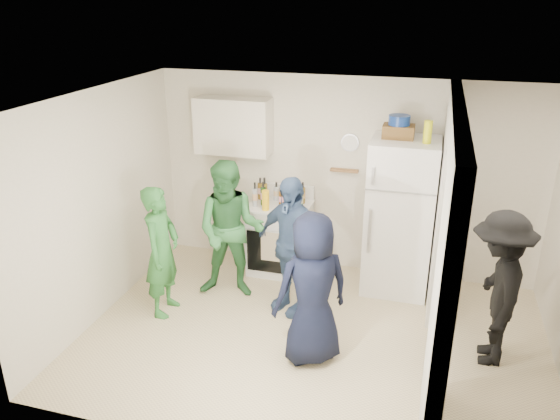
# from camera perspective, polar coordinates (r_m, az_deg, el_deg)

# --- Properties ---
(floor) EXTENTS (4.80, 4.80, 0.00)m
(floor) POSITION_cam_1_polar(r_m,az_deg,el_deg) (5.96, 3.44, -13.11)
(floor) COLOR beige
(floor) RESTS_ON ground
(wall_back) EXTENTS (4.80, 0.00, 4.80)m
(wall_back) POSITION_cam_1_polar(r_m,az_deg,el_deg) (6.91, 6.76, 3.46)
(wall_back) COLOR silver
(wall_back) RESTS_ON floor
(wall_front) EXTENTS (4.80, 0.00, 4.80)m
(wall_front) POSITION_cam_1_polar(r_m,az_deg,el_deg) (3.89, -1.71, -11.85)
(wall_front) COLOR silver
(wall_front) RESTS_ON floor
(wall_left) EXTENTS (0.00, 3.40, 3.40)m
(wall_left) POSITION_cam_1_polar(r_m,az_deg,el_deg) (6.25, -18.29, 0.47)
(wall_left) COLOR silver
(wall_left) RESTS_ON floor
(ceiling) EXTENTS (4.80, 4.80, 0.00)m
(ceiling) POSITION_cam_1_polar(r_m,az_deg,el_deg) (4.97, 4.10, 11.24)
(ceiling) COLOR white
(ceiling) RESTS_ON wall_back
(partition_pier_back) EXTENTS (0.12, 1.20, 2.50)m
(partition_pier_back) POSITION_cam_1_polar(r_m,az_deg,el_deg) (6.27, 16.70, 0.74)
(partition_pier_back) COLOR silver
(partition_pier_back) RESTS_ON floor
(partition_pier_front) EXTENTS (0.12, 1.20, 2.50)m
(partition_pier_front) POSITION_cam_1_polar(r_m,az_deg,el_deg) (4.28, 16.59, -9.51)
(partition_pier_front) COLOR silver
(partition_pier_front) RESTS_ON floor
(partition_header) EXTENTS (0.12, 1.00, 0.40)m
(partition_header) POSITION_cam_1_polar(r_m,az_deg,el_deg) (4.92, 17.98, 7.74)
(partition_header) COLOR silver
(partition_header) RESTS_ON partition_pier_back
(stove) EXTENTS (0.77, 0.64, 0.92)m
(stove) POSITION_cam_1_polar(r_m,az_deg,el_deg) (7.04, -0.01, -2.92)
(stove) COLOR white
(stove) RESTS_ON floor
(upper_cabinet) EXTENTS (0.95, 0.34, 0.70)m
(upper_cabinet) POSITION_cam_1_polar(r_m,az_deg,el_deg) (6.92, -4.91, 8.74)
(upper_cabinet) COLOR silver
(upper_cabinet) RESTS_ON wall_back
(fridge) EXTENTS (0.77, 0.75, 1.87)m
(fridge) POSITION_cam_1_polar(r_m,az_deg,el_deg) (6.61, 12.41, -0.68)
(fridge) COLOR white
(fridge) RESTS_ON floor
(wicker_basket) EXTENTS (0.35, 0.25, 0.15)m
(wicker_basket) POSITION_cam_1_polar(r_m,az_deg,el_deg) (6.36, 12.27, 8.02)
(wicker_basket) COLOR brown
(wicker_basket) RESTS_ON fridge
(blue_bowl) EXTENTS (0.24, 0.24, 0.11)m
(blue_bowl) POSITION_cam_1_polar(r_m,az_deg,el_deg) (6.33, 12.37, 9.16)
(blue_bowl) COLOR navy
(blue_bowl) RESTS_ON wicker_basket
(yellow_cup_stack_top) EXTENTS (0.09, 0.09, 0.25)m
(yellow_cup_stack_top) POSITION_cam_1_polar(r_m,az_deg,el_deg) (6.19, 15.18, 7.87)
(yellow_cup_stack_top) COLOR #F1F814
(yellow_cup_stack_top) RESTS_ON fridge
(wall_clock) EXTENTS (0.22, 0.02, 0.22)m
(wall_clock) POSITION_cam_1_polar(r_m,az_deg,el_deg) (6.75, 7.32, 7.00)
(wall_clock) COLOR white
(wall_clock) RESTS_ON wall_back
(spice_shelf) EXTENTS (0.35, 0.08, 0.03)m
(spice_shelf) POSITION_cam_1_polar(r_m,az_deg,el_deg) (6.83, 6.72, 4.13)
(spice_shelf) COLOR olive
(spice_shelf) RESTS_ON wall_back
(yellow_cup_stack_stove) EXTENTS (0.09, 0.09, 0.25)m
(yellow_cup_stack_stove) POSITION_cam_1_polar(r_m,az_deg,el_deg) (6.65, -1.52, 1.02)
(yellow_cup_stack_stove) COLOR yellow
(yellow_cup_stack_stove) RESTS_ON stove
(red_cup) EXTENTS (0.09, 0.09, 0.12)m
(red_cup) POSITION_cam_1_polar(r_m,az_deg,el_deg) (6.61, 1.35, 0.27)
(red_cup) COLOR red
(red_cup) RESTS_ON stove
(person_green_left) EXTENTS (0.37, 0.56, 1.51)m
(person_green_left) POSITION_cam_1_polar(r_m,az_deg,el_deg) (6.16, -12.24, -4.24)
(person_green_left) COLOR #2E7532
(person_green_left) RESTS_ON floor
(person_green_center) EXTENTS (0.90, 0.75, 1.67)m
(person_green_center) POSITION_cam_1_polar(r_m,az_deg,el_deg) (6.36, -5.19, -2.15)
(person_green_center) COLOR #377E44
(person_green_center) RESTS_ON floor
(person_denim) EXTENTS (1.01, 0.78, 1.60)m
(person_denim) POSITION_cam_1_polar(r_m,az_deg,el_deg) (6.04, 1.12, -3.72)
(person_denim) COLOR #3A517F
(person_denim) RESTS_ON floor
(person_navy) EXTENTS (0.90, 0.84, 1.55)m
(person_navy) POSITION_cam_1_polar(r_m,az_deg,el_deg) (5.26, 3.38, -8.27)
(person_navy) COLOR black
(person_navy) RESTS_ON floor
(person_nook) EXTENTS (0.60, 1.02, 1.57)m
(person_nook) POSITION_cam_1_polar(r_m,az_deg,el_deg) (5.63, 21.75, -7.68)
(person_nook) COLOR black
(person_nook) RESTS_ON floor
(bottle_a) EXTENTS (0.07, 0.07, 0.28)m
(bottle_a) POSITION_cam_1_polar(r_m,az_deg,el_deg) (7.01, -2.08, 2.26)
(bottle_a) COLOR brown
(bottle_a) RESTS_ON stove
(bottle_b) EXTENTS (0.07, 0.07, 0.31)m
(bottle_b) POSITION_cam_1_polar(r_m,az_deg,el_deg) (6.80, -1.77, 1.75)
(bottle_b) COLOR #194216
(bottle_b) RESTS_ON stove
(bottle_c) EXTENTS (0.07, 0.07, 0.24)m
(bottle_c) POSITION_cam_1_polar(r_m,az_deg,el_deg) (6.97, -0.38, 1.97)
(bottle_c) COLOR #A6AFB4
(bottle_c) RESTS_ON stove
(bottle_d) EXTENTS (0.06, 0.06, 0.26)m
(bottle_d) POSITION_cam_1_polar(r_m,az_deg,el_deg) (6.75, 0.14, 1.38)
(bottle_d) COLOR brown
(bottle_d) RESTS_ON stove
(bottle_e) EXTENTS (0.07, 0.07, 0.27)m
(bottle_e) POSITION_cam_1_polar(r_m,az_deg,el_deg) (6.96, 1.18, 2.06)
(bottle_e) COLOR #959BA5
(bottle_e) RESTS_ON stove
(bottle_f) EXTENTS (0.06, 0.06, 0.25)m
(bottle_f) POSITION_cam_1_polar(r_m,az_deg,el_deg) (6.80, 1.35, 1.51)
(bottle_f) COLOR #143720
(bottle_f) RESTS_ON stove
(bottle_g) EXTENTS (0.07, 0.07, 0.28)m
(bottle_g) POSITION_cam_1_polar(r_m,az_deg,el_deg) (6.87, 2.38, 1.81)
(bottle_g) COLOR olive
(bottle_g) RESTS_ON stove
(bottle_h) EXTENTS (0.06, 0.06, 0.31)m
(bottle_h) POSITION_cam_1_polar(r_m,az_deg,el_deg) (6.76, -2.64, 1.63)
(bottle_h) COLOR #ADB0B9
(bottle_h) RESTS_ON stove
(bottle_i) EXTENTS (0.08, 0.08, 0.27)m
(bottle_i) POSITION_cam_1_polar(r_m,az_deg,el_deg) (6.89, 0.45, 1.86)
(bottle_i) COLOR #5C320F
(bottle_i) RESTS_ON stove
(bottle_j) EXTENTS (0.06, 0.06, 0.33)m
(bottle_j) POSITION_cam_1_polar(r_m,az_deg,el_deg) (6.66, 2.18, 1.38)
(bottle_j) COLOR #246937
(bottle_j) RESTS_ON stove
(bottle_k) EXTENTS (0.07, 0.07, 0.32)m
(bottle_k) POSITION_cam_1_polar(r_m,az_deg,el_deg) (6.92, -1.63, 2.14)
(bottle_k) COLOR olive
(bottle_k) RESTS_ON stove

